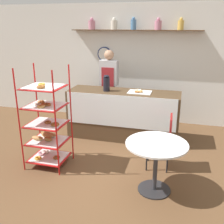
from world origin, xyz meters
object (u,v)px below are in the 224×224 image
at_px(pastry_rack, 46,125).
at_px(coffee_carafe, 107,83).
at_px(cafe_table, 156,155).
at_px(cafe_chair, 164,136).
at_px(person_worker, 109,86).
at_px(donut_tray_counter, 139,92).

height_order(pastry_rack, coffee_carafe, pastry_rack).
distance_m(pastry_rack, cafe_table, 1.82).
distance_m(pastry_rack, coffee_carafe, 1.55).
height_order(cafe_chair, coffee_carafe, coffee_carafe).
height_order(pastry_rack, cafe_chair, pastry_rack).
xyz_separation_m(person_worker, cafe_chair, (1.34, -1.54, -0.40)).
xyz_separation_m(person_worker, donut_tray_counter, (0.76, -0.52, 0.04)).
height_order(pastry_rack, donut_tray_counter, pastry_rack).
bearing_deg(cafe_table, donut_tray_counter, 107.49).
distance_m(cafe_chair, donut_tray_counter, 1.26).
bearing_deg(cafe_chair, coffee_carafe, -130.54).
relative_size(coffee_carafe, donut_tray_counter, 0.72).
bearing_deg(pastry_rack, cafe_chair, 11.85).
height_order(person_worker, cafe_chair, person_worker).
bearing_deg(cafe_chair, donut_tray_counter, -152.57).
distance_m(cafe_table, cafe_chair, 0.68).
bearing_deg(person_worker, cafe_chair, -48.83).
relative_size(cafe_chair, coffee_carafe, 2.78).
bearing_deg(coffee_carafe, person_worker, 100.89).
xyz_separation_m(cafe_table, cafe_chair, (0.05, 0.67, -0.01)).
distance_m(person_worker, donut_tray_counter, 0.92).
distance_m(cafe_table, donut_tray_counter, 1.82).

